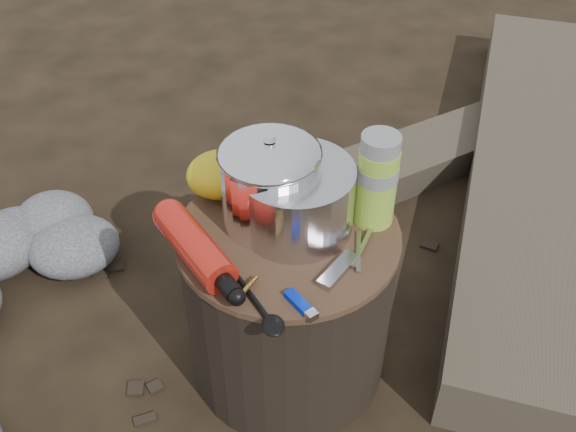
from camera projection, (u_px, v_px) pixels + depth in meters
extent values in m
plane|color=black|center=(288.00, 359.00, 1.67)|extent=(60.00, 60.00, 0.00)
cylinder|color=black|center=(288.00, 301.00, 1.53)|extent=(0.47, 0.47, 0.43)
cube|color=#40382B|center=(524.00, 167.00, 2.15)|extent=(1.17, 1.88, 0.16)
cube|color=#40382B|center=(419.00, 158.00, 2.24)|extent=(1.23, 0.62, 0.10)
cylinder|color=silver|center=(296.00, 198.00, 1.36)|extent=(0.24, 0.24, 0.15)
cylinder|color=white|center=(270.00, 182.00, 1.35)|extent=(0.21, 0.21, 0.21)
cylinder|color=#93BE33|center=(377.00, 180.00, 1.35)|extent=(0.08, 0.08, 0.21)
cylinder|color=black|center=(314.00, 170.00, 1.46)|extent=(0.08, 0.08, 0.11)
ellipsoid|color=yellow|center=(221.00, 174.00, 1.45)|extent=(0.15, 0.12, 0.10)
cube|color=#0F155A|center=(254.00, 166.00, 1.45)|extent=(0.11, 0.03, 0.14)
cube|color=#001EBA|center=(298.00, 302.00, 1.23)|extent=(0.05, 0.08, 0.01)
cube|color=#AEAEB3|center=(338.00, 270.00, 1.29)|extent=(0.10, 0.10, 0.02)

